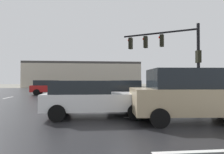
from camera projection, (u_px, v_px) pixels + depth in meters
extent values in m
plane|color=slate|center=(117.00, 97.00, 18.16)|extent=(120.00, 120.00, 0.00)
cube|color=#232326|center=(117.00, 97.00, 18.16)|extent=(44.00, 44.00, 0.02)
cube|color=white|center=(188.00, 99.00, 14.66)|extent=(4.00, 1.60, 0.06)
cube|color=silver|center=(196.00, 152.00, 4.22)|extent=(2.00, 0.15, 0.01)
cube|color=silver|center=(146.00, 117.00, 8.21)|extent=(2.00, 0.15, 0.01)
cube|color=silver|center=(129.00, 105.00, 12.19)|extent=(2.00, 0.15, 0.01)
cube|color=silver|center=(120.00, 99.00, 16.17)|extent=(2.00, 0.15, 0.01)
cube|color=silver|center=(115.00, 95.00, 20.15)|extent=(2.00, 0.15, 0.01)
cube|color=silver|center=(112.00, 93.00, 24.13)|extent=(2.00, 0.15, 0.01)
cube|color=silver|center=(109.00, 91.00, 28.11)|extent=(2.00, 0.15, 0.01)
cube|color=silver|center=(107.00, 89.00, 32.09)|extent=(2.00, 0.15, 0.01)
cube|color=silver|center=(106.00, 88.00, 36.07)|extent=(2.00, 0.15, 0.01)
cube|color=silver|center=(8.00, 98.00, 17.20)|extent=(0.15, 2.00, 0.01)
cube|color=silver|center=(53.00, 97.00, 17.58)|extent=(0.15, 2.00, 0.01)
cube|color=silver|center=(97.00, 97.00, 17.97)|extent=(0.15, 2.00, 0.01)
cube|color=silver|center=(138.00, 97.00, 18.35)|extent=(0.15, 2.00, 0.01)
cube|color=silver|center=(178.00, 96.00, 18.73)|extent=(0.15, 2.00, 0.01)
cube|color=silver|center=(216.00, 96.00, 19.12)|extent=(0.15, 2.00, 0.01)
cube|color=silver|center=(169.00, 101.00, 14.51)|extent=(0.45, 7.00, 0.01)
cylinder|color=black|center=(198.00, 62.00, 13.83)|extent=(0.22, 0.22, 5.64)
cylinder|color=black|center=(158.00, 33.00, 15.15)|extent=(5.06, 3.18, 0.14)
cube|color=black|center=(162.00, 41.00, 15.02)|extent=(0.43, 0.45, 0.95)
sphere|color=red|center=(160.00, 37.00, 15.09)|extent=(0.20, 0.20, 0.20)
cube|color=black|center=(146.00, 42.00, 15.59)|extent=(0.43, 0.45, 0.95)
sphere|color=red|center=(144.00, 39.00, 15.67)|extent=(0.20, 0.20, 0.20)
cube|color=black|center=(131.00, 43.00, 16.17)|extent=(0.43, 0.45, 0.95)
sphere|color=red|center=(129.00, 40.00, 16.25)|extent=(0.20, 0.20, 0.20)
cube|color=black|center=(198.00, 57.00, 13.84)|extent=(0.28, 0.36, 0.90)
cube|color=#BCB29E|center=(84.00, 76.00, 45.01)|extent=(25.89, 8.00, 5.24)
cube|color=#3F3D3A|center=(84.00, 64.00, 45.06)|extent=(25.89, 8.00, 0.50)
cube|color=#195933|center=(128.00, 87.00, 24.24)|extent=(2.22, 4.65, 0.70)
cube|color=black|center=(129.00, 82.00, 23.58)|extent=(1.89, 2.62, 0.55)
cylinder|color=black|center=(118.00, 89.00, 25.56)|extent=(0.28, 0.68, 0.66)
cylinder|color=black|center=(131.00, 89.00, 25.90)|extent=(0.28, 0.68, 0.66)
cylinder|color=black|center=(124.00, 91.00, 22.56)|extent=(0.28, 0.68, 0.66)
cylinder|color=black|center=(138.00, 91.00, 22.90)|extent=(0.28, 0.68, 0.66)
sphere|color=white|center=(119.00, 87.00, 26.29)|extent=(0.18, 0.18, 0.18)
sphere|color=white|center=(127.00, 87.00, 26.51)|extent=(0.18, 0.18, 0.18)
cube|color=#B21919|center=(53.00, 88.00, 20.81)|extent=(4.61, 2.10, 0.70)
cube|color=black|center=(47.00, 83.00, 20.71)|extent=(2.58, 1.82, 0.55)
cylinder|color=black|center=(68.00, 91.00, 21.94)|extent=(0.67, 0.26, 0.66)
cylinder|color=black|center=(67.00, 92.00, 20.17)|extent=(0.67, 0.26, 0.66)
cylinder|color=black|center=(40.00, 91.00, 21.45)|extent=(0.67, 0.26, 0.66)
cylinder|color=black|center=(37.00, 92.00, 19.67)|extent=(0.67, 0.26, 0.66)
sphere|color=white|center=(74.00, 88.00, 21.74)|extent=(0.18, 0.18, 0.18)
sphere|color=white|center=(73.00, 89.00, 20.60)|extent=(0.18, 0.18, 0.18)
cube|color=tan|center=(194.00, 101.00, 7.37)|extent=(4.91, 2.23, 0.95)
cube|color=black|center=(194.00, 79.00, 7.39)|extent=(3.46, 1.99, 0.75)
cylinder|color=black|center=(220.00, 109.00, 8.40)|extent=(0.67, 0.26, 0.66)
cylinder|color=black|center=(147.00, 109.00, 8.28)|extent=(0.67, 0.26, 0.66)
cylinder|color=black|center=(160.00, 118.00, 6.33)|extent=(0.67, 0.26, 0.66)
cube|color=white|center=(97.00, 101.00, 8.29)|extent=(4.51, 1.82, 0.70)
cube|color=black|center=(81.00, 87.00, 8.24)|extent=(2.48, 1.67, 0.55)
cylinder|color=black|center=(128.00, 106.00, 9.32)|extent=(0.66, 0.22, 0.66)
cylinder|color=black|center=(136.00, 112.00, 7.53)|extent=(0.66, 0.22, 0.66)
cylinder|color=black|center=(64.00, 107.00, 9.04)|extent=(0.66, 0.22, 0.66)
cylinder|color=black|center=(57.00, 113.00, 7.25)|extent=(0.66, 0.22, 0.66)
sphere|color=white|center=(143.00, 99.00, 9.07)|extent=(0.18, 0.18, 0.18)
sphere|color=white|center=(150.00, 102.00, 7.92)|extent=(0.18, 0.18, 0.18)
cube|color=black|center=(122.00, 94.00, 12.11)|extent=(1.86, 4.53, 0.70)
cube|color=black|center=(123.00, 85.00, 11.45)|extent=(1.69, 2.50, 0.55)
cylinder|color=black|center=(107.00, 98.00, 13.55)|extent=(0.23, 0.66, 0.66)
cylinder|color=black|center=(131.00, 98.00, 13.70)|extent=(0.23, 0.66, 0.66)
cylinder|color=black|center=(109.00, 103.00, 10.50)|extent=(0.23, 0.66, 0.66)
cylinder|color=black|center=(141.00, 103.00, 10.65)|extent=(0.23, 0.66, 0.66)
sphere|color=white|center=(110.00, 92.00, 14.25)|extent=(0.18, 0.18, 0.18)
sphere|color=white|center=(126.00, 92.00, 14.35)|extent=(0.18, 0.18, 0.18)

